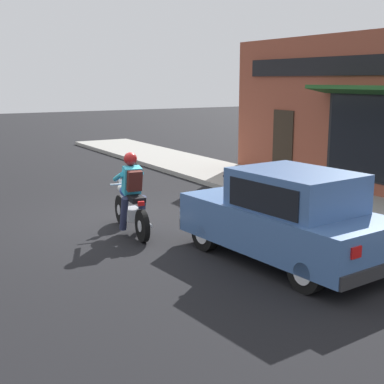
% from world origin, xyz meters
% --- Properties ---
extents(ground_plane, '(80.00, 80.00, 0.00)m').
position_xyz_m(ground_plane, '(0.00, 0.00, 0.00)').
color(ground_plane, black).
extents(sidewalk_curb, '(2.60, 22.00, 0.14)m').
position_xyz_m(sidewalk_curb, '(4.81, 3.00, 0.07)').
color(sidewalk_curb, '#9E9B93').
rests_on(sidewalk_curb, ground).
extents(storefront_building, '(1.25, 10.42, 4.20)m').
position_xyz_m(storefront_building, '(6.33, -0.77, 2.11)').
color(storefront_building, brown).
rests_on(storefront_building, ground).
extents(motorcycle_with_rider, '(0.62, 2.02, 1.62)m').
position_xyz_m(motorcycle_with_rider, '(-0.34, -0.91, 0.68)').
color(motorcycle_with_rider, black).
rests_on(motorcycle_with_rider, ground).
extents(car_hatchback, '(1.95, 3.90, 1.57)m').
position_xyz_m(car_hatchback, '(1.15, -3.81, 0.77)').
color(car_hatchback, black).
rests_on(car_hatchback, ground).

